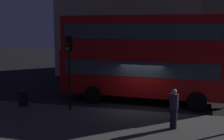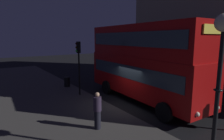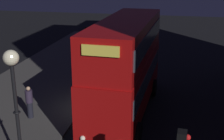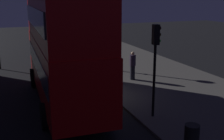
# 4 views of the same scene
# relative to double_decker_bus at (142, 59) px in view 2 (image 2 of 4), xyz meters

# --- Properties ---
(ground_plane) EXTENTS (80.00, 80.00, 0.00)m
(ground_plane) POSITION_rel_double_decker_bus_xyz_m (0.19, -1.52, -3.02)
(ground_plane) COLOR black
(sidewalk_slab) EXTENTS (44.00, 8.10, 0.12)m
(sidewalk_slab) POSITION_rel_double_decker_bus_xyz_m (0.19, -6.53, -2.96)
(sidewalk_slab) COLOR #423F3D
(sidewalk_slab) RESTS_ON ground
(building_with_clock) EXTENTS (13.22, 7.86, 15.81)m
(building_with_clock) POSITION_rel_double_decker_bus_xyz_m (-2.86, 11.38, 4.89)
(building_with_clock) COLOR tan
(building_with_clock) RESTS_ON ground
(double_decker_bus) EXTENTS (10.20, 3.22, 5.36)m
(double_decker_bus) POSITION_rel_double_decker_bus_xyz_m (0.00, 0.00, 0.00)
(double_decker_bus) COLOR #9E0C0C
(double_decker_bus) RESTS_ON ground
(traffic_light_near_kerb) EXTENTS (0.36, 0.38, 4.10)m
(traffic_light_near_kerb) POSITION_rel_double_decker_bus_xyz_m (-3.49, -3.27, 0.05)
(traffic_light_near_kerb) COLOR black
(traffic_light_near_kerb) RESTS_ON sidewalk_slab
(street_lamp) EXTENTS (0.58, 0.58, 5.12)m
(street_lamp) POSITION_rel_double_decker_bus_xyz_m (6.77, -3.01, 1.10)
(street_lamp) COLOR black
(street_lamp) RESTS_ON sidewalk_slab
(pedestrian) EXTENTS (0.40, 0.40, 1.83)m
(pedestrian) POSITION_rel_double_decker_bus_xyz_m (2.21, -4.93, -1.96)
(pedestrian) COLOR black
(pedestrian) RESTS_ON sidewalk_slab
(litter_bin) EXTENTS (0.53, 0.53, 0.88)m
(litter_bin) POSITION_rel_double_decker_bus_xyz_m (-6.48, -3.13, -2.46)
(litter_bin) COLOR black
(litter_bin) RESTS_ON sidewalk_slab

